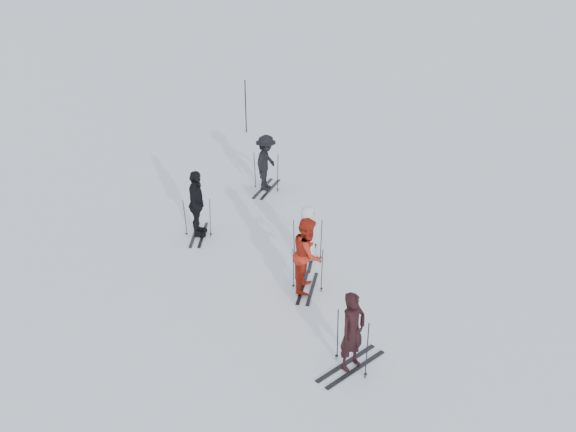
{
  "coord_description": "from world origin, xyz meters",
  "views": [
    {
      "loc": [
        3.49,
        -14.18,
        8.56
      ],
      "look_at": [
        0.0,
        1.0,
        1.0
      ],
      "focal_mm": 40.0,
      "sensor_mm": 36.0,
      "label": 1
    }
  ],
  "objects_px": {
    "skier_uphill_left": "(197,205)",
    "skier_uphill_far": "(266,163)",
    "piste_marker": "(246,106)",
    "skier_grey": "(308,233)",
    "skier_red": "(308,255)",
    "skier_near_dark": "(353,332)"
  },
  "relations": [
    {
      "from": "skier_near_dark",
      "to": "skier_red",
      "type": "relative_size",
      "value": 0.91
    },
    {
      "from": "skier_uphill_left",
      "to": "skier_uphill_far",
      "type": "relative_size",
      "value": 1.05
    },
    {
      "from": "skier_near_dark",
      "to": "skier_uphill_far",
      "type": "xyz_separation_m",
      "value": [
        -4.02,
        8.5,
        0.06
      ]
    },
    {
      "from": "skier_red",
      "to": "skier_grey",
      "type": "relative_size",
      "value": 1.27
    },
    {
      "from": "skier_red",
      "to": "skier_uphill_far",
      "type": "height_order",
      "value": "skier_red"
    },
    {
      "from": "piste_marker",
      "to": "skier_grey",
      "type": "bearing_deg",
      "value": -65.06
    },
    {
      "from": "skier_uphill_left",
      "to": "skier_uphill_far",
      "type": "bearing_deg",
      "value": -27.55
    },
    {
      "from": "skier_grey",
      "to": "piste_marker",
      "type": "xyz_separation_m",
      "value": [
        -4.6,
        9.88,
        0.35
      ]
    },
    {
      "from": "skier_near_dark",
      "to": "skier_red",
      "type": "bearing_deg",
      "value": 62.42
    },
    {
      "from": "skier_grey",
      "to": "skier_uphill_left",
      "type": "height_order",
      "value": "skier_uphill_left"
    },
    {
      "from": "skier_uphill_left",
      "to": "skier_uphill_far",
      "type": "distance_m",
      "value": 3.81
    },
    {
      "from": "skier_uphill_left",
      "to": "skier_uphill_far",
      "type": "height_order",
      "value": "skier_uphill_left"
    },
    {
      "from": "skier_near_dark",
      "to": "skier_grey",
      "type": "bearing_deg",
      "value": 56.89
    },
    {
      "from": "skier_grey",
      "to": "piste_marker",
      "type": "height_order",
      "value": "piste_marker"
    },
    {
      "from": "skier_grey",
      "to": "skier_uphill_far",
      "type": "distance_m",
      "value": 4.82
    },
    {
      "from": "skier_uphill_left",
      "to": "piste_marker",
      "type": "relative_size",
      "value": 0.88
    },
    {
      "from": "skier_uphill_left",
      "to": "piste_marker",
      "type": "distance_m",
      "value": 9.37
    },
    {
      "from": "skier_near_dark",
      "to": "piste_marker",
      "type": "relative_size",
      "value": 0.79
    },
    {
      "from": "skier_uphill_left",
      "to": "piste_marker",
      "type": "xyz_separation_m",
      "value": [
        -1.28,
        9.28,
        0.13
      ]
    },
    {
      "from": "skier_red",
      "to": "skier_grey",
      "type": "height_order",
      "value": "skier_red"
    },
    {
      "from": "skier_red",
      "to": "skier_grey",
      "type": "bearing_deg",
      "value": 9.18
    },
    {
      "from": "skier_grey",
      "to": "skier_red",
      "type": "bearing_deg",
      "value": -173.03
    }
  ]
}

